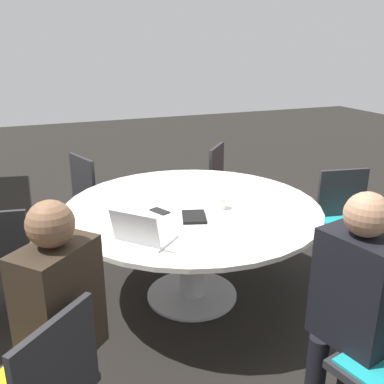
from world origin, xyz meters
name	(u,v)px	position (x,y,z in m)	size (l,w,h in m)	color
ground_plane	(192,295)	(0.00, 0.00, 0.00)	(16.00, 16.00, 0.00)	black
conference_table	(192,222)	(0.00, 0.00, 0.60)	(1.80, 1.80, 0.73)	#B7B7BC
chair_2	(349,216)	(-0.15, -1.27, 0.52)	(0.49, 0.51, 0.86)	#262628
chair_3	(229,181)	(1.01, -0.79, 0.52)	(0.61, 0.61, 0.86)	#262628
chair_4	(97,191)	(1.19, 0.48, 0.52)	(0.55, 0.54, 0.86)	#262628
chair_5	(1,255)	(0.14, 1.27, 0.52)	(0.48, 0.50, 0.86)	#262628
person_0	(58,308)	(-0.90, 0.99, 0.71)	(0.41, 0.41, 1.21)	#2D2319
person_1	(353,297)	(-1.31, -0.28, 0.71)	(0.40, 0.31, 1.21)	black
laptop	(142,235)	(-0.45, 0.48, 0.78)	(0.40, 0.39, 0.21)	silver
spiral_notebook	(194,217)	(-0.22, 0.07, 0.74)	(0.25, 0.21, 0.02)	black
coffee_cup	(220,202)	(-0.13, -0.16, 0.78)	(0.09, 0.09, 0.09)	white
cell_phone	(160,211)	(-0.03, 0.25, 0.73)	(0.16, 0.12, 0.01)	black
handbag	(193,212)	(1.24, -0.50, 0.14)	(0.36, 0.16, 0.28)	#661E56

